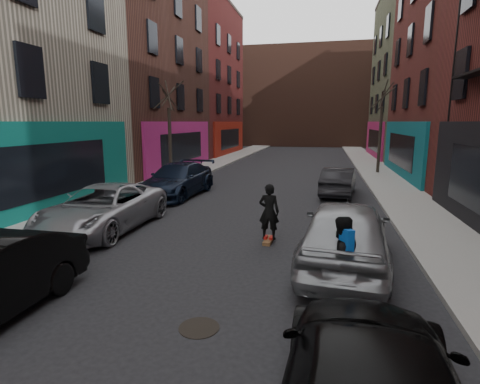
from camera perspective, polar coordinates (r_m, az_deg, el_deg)
The scene contains 14 objects.
sidewalk_left at distance 33.92m, azimuth -2.55°, elevation 4.85°, with size 2.50×84.00×0.13m, color gray.
sidewalk_right at distance 32.94m, azimuth 18.99°, elevation 4.11°, with size 2.50×84.00×0.13m, color gray.
buildings_left at distance 25.04m, azimuth -29.74°, elevation 20.29°, with size 12.00×56.00×16.50m, color #591B19.
building_far at distance 58.73m, azimuth 10.41°, elevation 13.91°, with size 40.00×10.00×14.00m, color #47281E.
tree_left_far at distance 22.38m, azimuth -10.71°, elevation 10.20°, with size 2.00×2.00×6.50m, color black, non-canonical shape.
tree_right_far at distance 26.80m, azimuth 20.69°, elevation 10.07°, with size 2.00×2.00×6.80m, color black, non-canonical shape.
parked_left_far at distance 12.93m, azimuth -20.07°, elevation -2.30°, with size 2.43×5.27×1.46m, color #989AA1.
parked_left_end at distance 18.06m, azimuth -9.49°, elevation 1.86°, with size 2.17×5.33×1.55m, color black.
parked_right_far at distance 9.36m, azimuth 15.78°, elevation -6.08°, with size 2.02×5.02×1.71m, color gray.
parked_right_end at distance 18.58m, azimuth 14.79°, elevation 1.57°, with size 1.41×4.06×1.34m, color black.
skateboard at distance 11.13m, azimuth 4.38°, elevation -7.36°, with size 0.22×0.80×0.10m, color brown.
skateboarder at distance 10.90m, azimuth 4.44°, elevation -2.99°, with size 0.60×0.39×1.64m, color black.
pedestrian at distance 7.59m, azimuth 14.98°, elevation -9.89°, with size 1.06×1.00×1.73m.
manhole at distance 6.87m, azimuth -6.25°, elevation -19.86°, with size 0.70×0.70×0.01m, color black.
Camera 1 is at (2.62, -2.56, 3.49)m, focal length 28.00 mm.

